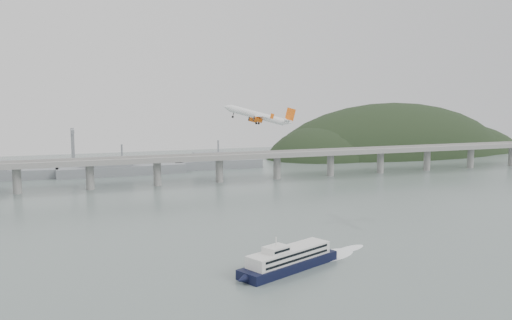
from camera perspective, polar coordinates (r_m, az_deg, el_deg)
name	(u,v)px	position (r m, az deg, el deg)	size (l,w,h in m)	color
ground	(297,254)	(248.01, 4.31, -9.79)	(900.00, 900.00, 0.00)	slate
bridge	(194,162)	(431.04, -6.59, -0.16)	(800.00, 22.00, 23.90)	gray
headland	(403,169)	(674.43, 15.17, -0.89)	(365.00, 155.00, 156.00)	black
ferry	(289,259)	(225.99, 3.51, -10.40)	(74.98, 39.62, 15.09)	black
airliner	(259,116)	(307.19, 0.33, 4.65)	(43.12, 39.06, 14.18)	white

